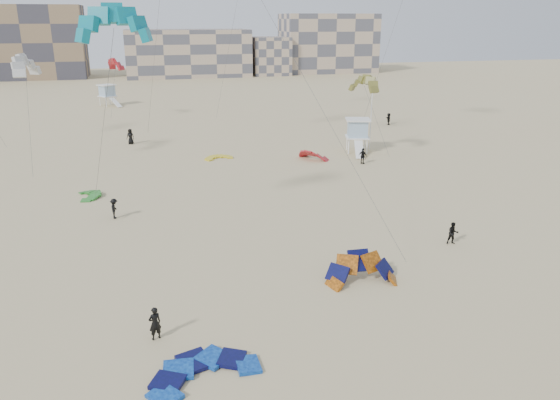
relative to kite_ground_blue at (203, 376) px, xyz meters
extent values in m
plane|color=tan|center=(1.14, 1.25, 0.00)|extent=(320.00, 320.00, 0.00)
imported|color=black|center=(-1.89, 3.43, 0.86)|extent=(0.73, 0.61, 1.71)
imported|color=black|center=(18.28, 10.43, 0.78)|extent=(0.87, 0.74, 1.57)
imported|color=black|center=(-4.37, 21.36, 0.80)|extent=(0.69, 1.08, 1.59)
imported|color=black|center=(20.65, 32.27, 0.85)|extent=(0.95, 1.04, 1.70)
imported|color=black|center=(-3.38, 48.34, 0.94)|extent=(1.07, 0.88, 1.89)
imported|color=black|center=(32.98, 52.46, 0.85)|extent=(0.83, 1.65, 1.70)
cylinder|color=#3F3F3F|center=(-4.46, 20.36, 7.59)|extent=(2.94, 7.04, 13.19)
cylinder|color=#3F3F3F|center=(9.21, 20.48, 12.65)|extent=(7.27, 27.90, 23.32)
cylinder|color=#3F3F3F|center=(-12.23, 35.59, 5.57)|extent=(0.79, 7.93, 9.15)
cylinder|color=#3F3F3F|center=(0.29, 46.18, 11.50)|extent=(3.12, 7.41, 21.00)
cylinder|color=#3F3F3F|center=(22.14, 32.56, 4.50)|extent=(1.63, 3.92, 7.01)
cylinder|color=#3F3F3F|center=(30.55, 49.89, 9.96)|extent=(1.50, 8.22, 17.94)
cylinder|color=#3F3F3F|center=(11.22, 59.96, 11.80)|extent=(5.15, 2.46, 21.61)
cylinder|color=#3F3F3F|center=(-5.63, 64.09, 4.58)|extent=(1.21, 3.91, 7.17)
cube|color=white|center=(22.13, 37.66, 1.75)|extent=(3.24, 3.24, 0.13)
cube|color=#94B1CA|center=(22.13, 37.66, 2.76)|extent=(2.66, 2.66, 1.88)
cube|color=white|center=(22.13, 37.66, 3.77)|extent=(3.35, 3.35, 0.15)
cube|color=white|center=(22.13, 35.13, 0.84)|extent=(1.62, 2.82, 1.55)
cube|color=white|center=(-7.50, 81.49, 1.69)|extent=(3.51, 3.51, 0.13)
cube|color=#94B1CA|center=(-7.50, 81.49, 2.65)|extent=(2.89, 2.89, 1.80)
cube|color=white|center=(-7.50, 81.49, 3.62)|extent=(3.64, 3.64, 0.14)
cube|color=white|center=(-7.50, 79.06, 0.81)|extent=(2.20, 2.62, 1.49)
cylinder|color=white|center=(23.95, 38.19, 4.11)|extent=(0.10, 0.10, 8.22)
cube|color=#B71843|center=(24.26, 38.19, 7.70)|extent=(0.62, 0.02, 0.41)
cube|color=#80684D|center=(-28.86, 135.25, 9.00)|extent=(28.00, 14.00, 18.00)
cube|color=tan|center=(11.14, 131.25, 6.00)|extent=(32.00, 16.00, 12.00)
cube|color=tan|center=(51.14, 133.25, 8.00)|extent=(26.00, 14.00, 16.00)
cube|color=tan|center=(33.14, 129.25, 5.00)|extent=(10.00, 10.00, 10.00)
camera|label=1|loc=(-1.67, -20.26, 14.74)|focal=35.00mm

